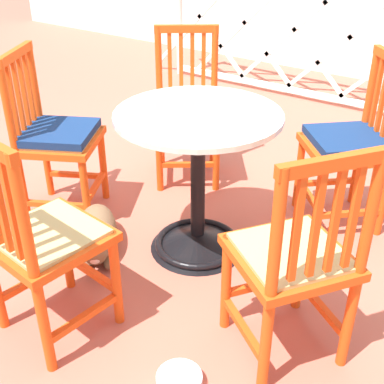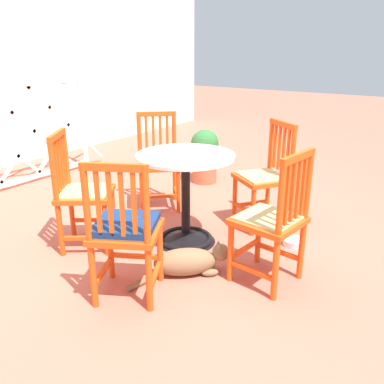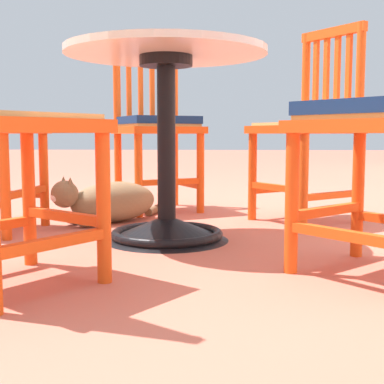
# 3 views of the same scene
# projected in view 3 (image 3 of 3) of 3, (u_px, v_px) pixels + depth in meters

# --- Properties ---
(ground_plane) EXTENTS (24.00, 24.00, 0.00)m
(ground_plane) POSITION_uv_depth(u_px,v_px,m) (187.00, 234.00, 2.19)
(ground_plane) COLOR #BC604C
(cafe_table) EXTENTS (0.76, 0.76, 0.73)m
(cafe_table) POSITION_uv_depth(u_px,v_px,m) (167.00, 167.00, 2.04)
(cafe_table) COLOR black
(cafe_table) RESTS_ON ground_plane
(orange_chair_tucked_in) EXTENTS (0.56, 0.56, 0.91)m
(orange_chair_tucked_in) POSITION_uv_depth(u_px,v_px,m) (0.00, 125.00, 1.38)
(orange_chair_tucked_in) COLOR #E04C14
(orange_chair_tucked_in) RESTS_ON ground_plane
(orange_chair_near_fence) EXTENTS (0.56, 0.56, 0.91)m
(orange_chair_near_fence) POSITION_uv_depth(u_px,v_px,m) (309.00, 129.00, 2.49)
(orange_chair_near_fence) COLOR #E04C14
(orange_chair_near_fence) RESTS_ON ground_plane
(orange_chair_at_corner) EXTENTS (0.54, 0.54, 0.91)m
(orange_chair_at_corner) POSITION_uv_depth(u_px,v_px,m) (156.00, 127.00, 2.85)
(orange_chair_at_corner) COLOR #E04C14
(orange_chair_at_corner) RESTS_ON ground_plane
(tabby_cat) EXTENTS (0.63, 0.48, 0.23)m
(tabby_cat) POSITION_uv_depth(u_px,v_px,m) (107.00, 203.00, 2.47)
(tabby_cat) COLOR brown
(tabby_cat) RESTS_ON ground_plane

